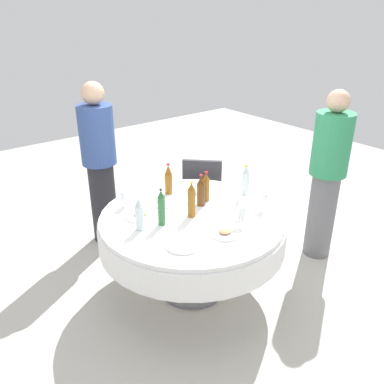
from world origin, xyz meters
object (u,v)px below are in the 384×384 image
at_px(bottle_amber_west, 191,200).
at_px(plate_front, 183,245).
at_px(dining_table, 192,231).
at_px(plate_outer, 164,203).
at_px(bottle_amber_east, 206,187).
at_px(chair_east, 203,188).
at_px(wine_glass_east, 263,198).
at_px(plate_left, 225,233).
at_px(wine_glass_inner, 124,196).
at_px(person_near, 100,162).
at_px(person_south, 327,174).
at_px(bottle_brown_near, 201,191).
at_px(wine_glass_west, 244,203).
at_px(wine_glass_mid, 242,211).
at_px(bottle_green_mid, 161,208).
at_px(plate_north, 140,215).
at_px(bottle_clear_far, 246,181).
at_px(bottle_clear_inner, 139,214).
at_px(bottle_amber_south, 169,180).

relative_size(bottle_amber_west, plate_front, 1.20).
distance_m(dining_table, plate_outer, 0.35).
bearing_deg(bottle_amber_east, plate_front, 37.44).
bearing_deg(plate_front, chair_east, -135.39).
relative_size(wine_glass_east, plate_left, 0.64).
distance_m(wine_glass_inner, person_near, 0.79).
distance_m(dining_table, person_south, 1.41).
distance_m(bottle_brown_near, wine_glass_west, 0.38).
distance_m(plate_outer, person_near, 0.95).
xyz_separation_m(wine_glass_mid, person_south, (-1.16, -0.04, -0.00)).
xyz_separation_m(wine_glass_mid, chair_east, (-0.53, -1.10, -0.34)).
height_order(bottle_amber_east, wine_glass_east, bottle_amber_east).
bearing_deg(bottle_brown_near, chair_east, -131.23).
relative_size(bottle_amber_west, bottle_green_mid, 1.00).
xyz_separation_m(wine_glass_west, plate_north, (0.67, -0.49, -0.09)).
bearing_deg(wine_glass_west, plate_outer, -55.20).
bearing_deg(plate_outer, bottle_brown_near, 137.79).
distance_m(bottle_clear_far, plate_north, 0.98).
bearing_deg(person_south, wine_glass_inner, -101.76).
distance_m(bottle_brown_near, chair_east, 0.91).
height_order(bottle_amber_east, wine_glass_inner, bottle_amber_east).
bearing_deg(bottle_brown_near, bottle_clear_inner, 2.71).
bearing_deg(bottle_clear_inner, dining_table, 171.45).
height_order(bottle_clear_inner, wine_glass_west, bottle_clear_inner).
bearing_deg(wine_glass_west, plate_north, -36.19).
relative_size(bottle_amber_west, bottle_amber_east, 1.13).
distance_m(wine_glass_mid, plate_outer, 0.73).
bearing_deg(plate_left, wine_glass_inner, -68.57).
distance_m(bottle_amber_east, plate_north, 0.62).
bearing_deg(bottle_clear_inner, plate_front, 105.99).
bearing_deg(bottle_clear_far, person_near, -58.12).
relative_size(bottle_amber_south, person_near, 0.17).
xyz_separation_m(wine_glass_west, person_south, (-1.02, 0.08, 0.01)).
distance_m(bottle_clear_far, person_south, 0.82).
bearing_deg(bottle_amber_east, chair_east, -128.12).
height_order(bottle_amber_west, plate_left, bottle_amber_west).
relative_size(bottle_clear_inner, wine_glass_mid, 1.66).
height_order(bottle_amber_west, bottle_amber_east, bottle_amber_west).
bearing_deg(wine_glass_east, bottle_clear_inner, -19.60).
bearing_deg(wine_glass_west, dining_table, -37.49).
distance_m(bottle_green_mid, bottle_clear_inner, 0.18).
height_order(wine_glass_west, plate_outer, wine_glass_west).
bearing_deg(chair_east, person_south, -14.58).
relative_size(bottle_brown_near, bottle_clear_far, 0.96).
relative_size(wine_glass_mid, plate_north, 0.69).
height_order(wine_glass_mid, plate_left, wine_glass_mid).
relative_size(person_south, chair_east, 1.88).
relative_size(wine_glass_mid, plate_left, 0.74).
bearing_deg(bottle_clear_inner, person_near, -103.08).
relative_size(bottle_amber_south, wine_glass_west, 1.94).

